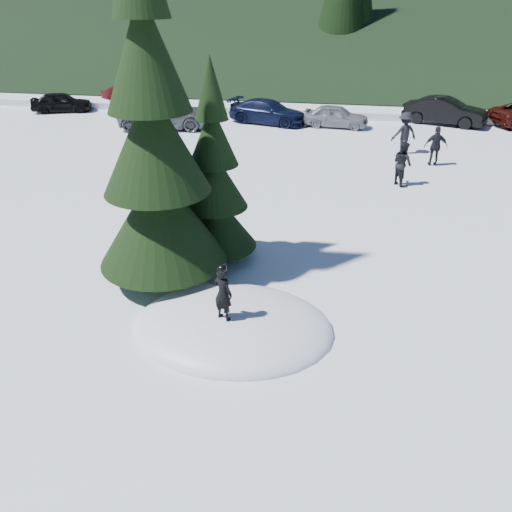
% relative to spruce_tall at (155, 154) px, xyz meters
% --- Properties ---
extents(ground, '(200.00, 200.00, 0.00)m').
position_rel_spruce_tall_xyz_m(ground, '(2.20, -1.80, -3.32)').
color(ground, white).
rests_on(ground, ground).
extents(snow_mound, '(4.48, 3.52, 0.96)m').
position_rel_spruce_tall_xyz_m(snow_mound, '(2.20, -1.80, -3.32)').
color(snow_mound, white).
rests_on(snow_mound, ground).
extents(spruce_tall, '(3.20, 3.20, 8.60)m').
position_rel_spruce_tall_xyz_m(spruce_tall, '(0.00, 0.00, 0.00)').
color(spruce_tall, '#321E10').
rests_on(spruce_tall, ground).
extents(spruce_short, '(2.20, 2.20, 5.37)m').
position_rel_spruce_tall_xyz_m(spruce_short, '(1.00, 1.40, -1.22)').
color(spruce_short, '#321E10').
rests_on(spruce_short, ground).
extents(child_skier, '(0.53, 0.45, 1.22)m').
position_rel_spruce_tall_xyz_m(child_skier, '(2.09, -2.14, -2.23)').
color(child_skier, black).
rests_on(child_skier, snow_mound).
extents(adult_0, '(0.99, 1.04, 1.70)m').
position_rel_spruce_tall_xyz_m(adult_0, '(6.45, 8.75, -2.47)').
color(adult_0, black).
rests_on(adult_0, ground).
extents(adult_1, '(1.01, 0.48, 1.68)m').
position_rel_spruce_tall_xyz_m(adult_1, '(8.04, 11.64, -2.48)').
color(adult_1, black).
rests_on(adult_1, ground).
extents(adult_2, '(1.41, 1.16, 1.89)m').
position_rel_spruce_tall_xyz_m(adult_2, '(6.83, 13.34, -2.37)').
color(adult_2, black).
rests_on(adult_2, ground).
extents(car_0, '(3.94, 2.61, 1.24)m').
position_rel_spruce_tall_xyz_m(car_0, '(-13.89, 19.11, -2.70)').
color(car_0, black).
rests_on(car_0, ground).
extents(car_1, '(4.84, 3.29, 1.51)m').
position_rel_spruce_tall_xyz_m(car_1, '(-9.60, 20.64, -2.56)').
color(car_1, '#32090C').
rests_on(car_1, ground).
extents(car_2, '(5.59, 3.44, 1.45)m').
position_rel_spruce_tall_xyz_m(car_2, '(-5.81, 16.13, -2.60)').
color(car_2, '#52545B').
rests_on(car_2, ground).
extents(car_3, '(4.93, 3.01, 1.33)m').
position_rel_spruce_tall_xyz_m(car_3, '(-0.42, 18.36, -2.65)').
color(car_3, black).
rests_on(car_3, ground).
extents(car_4, '(3.76, 1.85, 1.23)m').
position_rel_spruce_tall_xyz_m(car_4, '(3.49, 18.13, -2.70)').
color(car_4, gray).
rests_on(car_4, ground).
extents(car_5, '(4.82, 3.04, 1.50)m').
position_rel_spruce_tall_xyz_m(car_5, '(9.59, 20.02, -2.57)').
color(car_5, black).
rests_on(car_5, ground).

